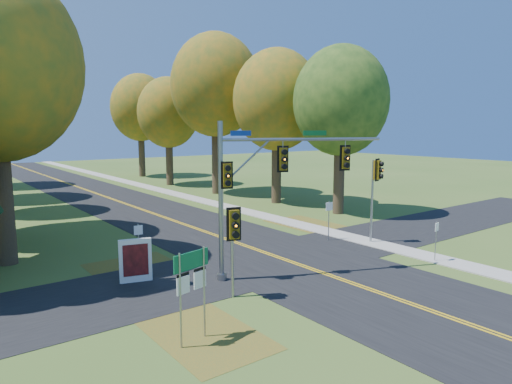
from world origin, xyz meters
TOP-DOWN VIEW (x-y plane):
  - ground at (0.00, 0.00)m, footprint 160.00×160.00m
  - road_main at (0.00, 0.00)m, footprint 8.00×160.00m
  - road_cross at (0.00, 2.00)m, footprint 60.00×6.00m
  - centerline_left at (-0.10, 0.00)m, footprint 0.10×160.00m
  - centerline_right at (0.10, 0.00)m, footprint 0.10×160.00m
  - sidewalk_east at (6.20, 0.00)m, footprint 1.60×160.00m
  - leaf_patch_w_near at (-6.50, 4.00)m, footprint 4.00×6.00m
  - leaf_patch_e at (6.80, 6.00)m, footprint 3.50×8.00m
  - leaf_patch_w_far at (-7.50, -3.00)m, footprint 3.00×5.00m
  - tree_e_a at (11.57, 8.77)m, footprint 7.20×7.20m
  - tree_e_b at (10.97, 15.58)m, footprint 7.60×7.60m
  - tree_e_c at (9.88, 23.69)m, footprint 8.80×8.80m
  - tree_e_d at (9.26, 32.87)m, footprint 7.00×7.00m
  - tree_e_e at (10.47, 43.58)m, footprint 7.80×7.80m
  - traffic_mast at (-2.49, 0.22)m, footprint 7.04×3.11m
  - east_signal_pole at (6.33, 1.13)m, footprint 0.55×0.65m
  - ped_signal_pole at (-5.02, -1.18)m, footprint 0.55×0.66m
  - route_sign_cluster at (-8.05, -3.35)m, footprint 1.35×0.36m
  - info_kiosk at (-7.27, 3.01)m, footprint 1.37×0.56m
  - reg_sign_e_north at (4.72, 3.19)m, footprint 0.45×0.12m
  - reg_sign_e_south at (5.76, -3.07)m, footprint 0.39×0.10m
  - reg_sign_w at (-6.38, 4.74)m, footprint 0.41×0.08m

SIDE VIEW (x-z plane):
  - ground at x=0.00m, z-range 0.00..0.00m
  - leaf_patch_w_near at x=-6.50m, z-range 0.00..0.01m
  - leaf_patch_e at x=6.80m, z-range 0.00..0.01m
  - leaf_patch_w_far at x=-7.50m, z-range 0.00..0.01m
  - road_cross at x=0.00m, z-range 0.00..0.02m
  - road_main at x=0.00m, z-range 0.00..0.02m
  - centerline_left at x=-0.10m, z-range 0.02..0.03m
  - centerline_right at x=0.10m, z-range 0.02..0.03m
  - sidewalk_east at x=6.20m, z-range 0.00..0.06m
  - info_kiosk at x=-7.27m, z-range 0.00..1.89m
  - reg_sign_e_south at x=5.76m, z-range 0.38..2.41m
  - reg_sign_w at x=-6.38m, z-range 0.40..2.54m
  - reg_sign_e_north at x=4.72m, z-range 0.43..2.78m
  - route_sign_cluster at x=-8.05m, z-range 0.60..3.56m
  - ped_signal_pole at x=-5.02m, z-range 0.88..4.51m
  - east_signal_pole at x=6.33m, z-range 1.26..6.13m
  - traffic_mast at x=-2.49m, z-range 0.98..7.86m
  - tree_e_d at x=9.26m, z-range 2.08..14.40m
  - tree_e_a at x=11.57m, z-range 2.16..14.90m
  - tree_e_b at x=10.97m, z-range 2.23..15.56m
  - tree_e_e at x=10.47m, z-range 2.32..16.06m
  - tree_e_c at x=9.88m, z-range 2.77..18.56m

